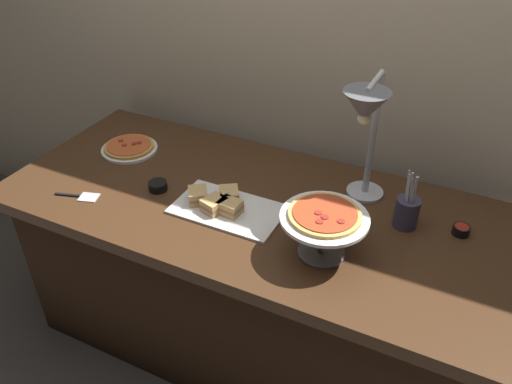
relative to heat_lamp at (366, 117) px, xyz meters
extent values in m
plane|color=#4C443D|center=(-0.37, -0.10, -1.14)|extent=(8.00, 8.00, 0.00)
cube|color=#C6B593|center=(-0.37, 0.40, 0.06)|extent=(4.40, 0.04, 2.40)
cube|color=#422816|center=(-0.37, -0.10, -0.41)|extent=(1.90, 0.84, 0.05)
cube|color=black|center=(-0.37, -0.10, -0.79)|extent=(1.75, 0.74, 0.71)
cylinder|color=#B7BABF|center=(0.00, 0.14, -0.38)|extent=(0.14, 0.14, 0.01)
cylinder|color=#B7BABF|center=(0.00, 0.14, -0.14)|extent=(0.02, 0.02, 0.47)
cylinder|color=#B7BABF|center=(0.00, 0.05, 0.10)|extent=(0.02, 0.18, 0.02)
cone|color=#595B60|center=(0.00, -0.03, 0.05)|extent=(0.15, 0.15, 0.10)
sphere|color=#F9EAB2|center=(0.00, -0.03, 0.01)|extent=(0.04, 0.04, 0.04)
cylinder|color=white|center=(-1.01, 0.01, -0.38)|extent=(0.24, 0.24, 0.01)
cylinder|color=#C68E42|center=(-1.01, 0.01, -0.37)|extent=(0.21, 0.21, 0.01)
cylinder|color=#C65628|center=(-1.01, 0.01, -0.36)|extent=(0.19, 0.19, 0.00)
cylinder|color=maroon|center=(-0.98, 0.04, -0.36)|extent=(0.02, 0.02, 0.00)
cylinder|color=maroon|center=(-1.03, 0.00, -0.36)|extent=(0.02, 0.02, 0.00)
cylinder|color=maroon|center=(-1.00, 0.03, -0.36)|extent=(0.02, 0.02, 0.00)
cylinder|color=maroon|center=(-1.07, 0.02, -0.36)|extent=(0.02, 0.02, 0.00)
cylinder|color=#595B60|center=(-0.03, -0.26, -0.31)|extent=(0.02, 0.02, 0.14)
cylinder|color=#595B60|center=(-0.03, -0.26, -0.38)|extent=(0.16, 0.16, 0.01)
cylinder|color=white|center=(-0.03, -0.26, -0.24)|extent=(0.28, 0.28, 0.01)
cylinder|color=#DBA856|center=(-0.03, -0.26, -0.23)|extent=(0.23, 0.23, 0.01)
cylinder|color=#AD3D1E|center=(-0.03, -0.26, -0.22)|extent=(0.20, 0.20, 0.00)
cylinder|color=maroon|center=(-0.05, -0.27, -0.22)|extent=(0.02, 0.02, 0.00)
cylinder|color=maroon|center=(0.03, -0.28, -0.22)|extent=(0.02, 0.02, 0.00)
cylinder|color=maroon|center=(-0.03, -0.31, -0.22)|extent=(0.02, 0.02, 0.00)
cylinder|color=maroon|center=(-0.02, -0.28, -0.22)|extent=(0.02, 0.02, 0.00)
cube|color=white|center=(-0.42, -0.18, -0.38)|extent=(0.40, 0.23, 0.01)
cube|color=tan|center=(-0.54, -0.19, -0.37)|extent=(0.10, 0.10, 0.02)
cube|color=#9E6642|center=(-0.54, -0.19, -0.35)|extent=(0.10, 0.10, 0.01)
cube|color=tan|center=(-0.54, -0.19, -0.33)|extent=(0.10, 0.10, 0.02)
cube|color=tan|center=(-0.46, -0.22, -0.37)|extent=(0.09, 0.10, 0.02)
cube|color=#9E6642|center=(-0.46, -0.22, -0.35)|extent=(0.09, 0.10, 0.01)
cube|color=tan|center=(-0.46, -0.22, -0.33)|extent=(0.09, 0.10, 0.02)
cube|color=tan|center=(-0.44, -0.14, -0.37)|extent=(0.10, 0.10, 0.02)
cube|color=#9E6642|center=(-0.44, -0.14, -0.35)|extent=(0.10, 0.10, 0.01)
cube|color=tan|center=(-0.44, -0.14, -0.33)|extent=(0.10, 0.10, 0.02)
cube|color=tan|center=(-0.40, -0.20, -0.37)|extent=(0.09, 0.07, 0.02)
cube|color=#9E6642|center=(-0.40, -0.20, -0.35)|extent=(0.09, 0.07, 0.01)
cube|color=tan|center=(-0.40, -0.20, -0.33)|extent=(0.09, 0.07, 0.02)
cylinder|color=black|center=(-0.72, -0.18, -0.37)|extent=(0.07, 0.07, 0.03)
cylinder|color=maroon|center=(-0.72, -0.18, -0.35)|extent=(0.06, 0.06, 0.01)
cylinder|color=black|center=(0.36, 0.05, -0.37)|extent=(0.06, 0.06, 0.03)
cylinder|color=maroon|center=(0.36, 0.05, -0.36)|extent=(0.05, 0.05, 0.01)
cylinder|color=#383347|center=(0.18, 0.01, -0.33)|extent=(0.08, 0.08, 0.11)
cylinder|color=#B7BABF|center=(0.17, 0.02, -0.26)|extent=(0.02, 0.03, 0.18)
cylinder|color=#B7BABF|center=(0.19, -0.01, -0.25)|extent=(0.01, 0.04, 0.19)
cylinder|color=#B7BABF|center=(0.18, 0.01, -0.26)|extent=(0.02, 0.02, 0.19)
cylinder|color=#B7BABF|center=(0.17, 0.00, -0.26)|extent=(0.02, 0.04, 0.17)
cylinder|color=#B7BABF|center=(0.19, 0.01, -0.26)|extent=(0.01, 0.02, 0.18)
cube|color=#B7BABF|center=(-0.93, -0.35, -0.38)|extent=(0.08, 0.07, 0.00)
cylinder|color=black|center=(-1.01, -0.37, -0.38)|extent=(0.10, 0.04, 0.01)
camera|label=1|loc=(0.34, -1.49, 0.73)|focal=35.95mm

